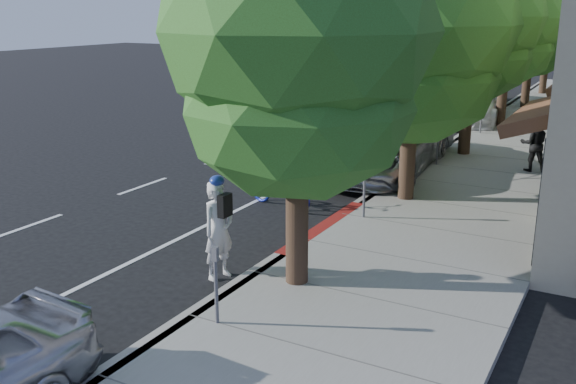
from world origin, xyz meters
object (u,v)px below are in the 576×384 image
Objects in this scene: bicycle at (280,187)px; dark_sedan at (411,139)px; street_tree_4 at (533,16)px; pedestrian at (534,144)px; street_tree_3 at (509,20)px; cyclist at (219,230)px; dark_suv_far at (476,87)px; street_tree_2 at (474,19)px; silver_suv at (380,144)px; street_tree_5 at (551,8)px; street_tree_0 at (298,37)px; street_tree_1 at (414,28)px; white_pickup at (473,103)px.

dark_sedan is at bearing 4.70° from bicycle.
street_tree_4 reaches higher than pedestrian.
street_tree_3 is at bearing -89.77° from pedestrian.
street_tree_4 is 4.54× the size of pedestrian.
dark_suv_far is at bearing 15.45° from cyclist.
street_tree_2 is 1.83× the size of dark_sedan.
silver_suv is at bearing 14.57° from cyclist.
bicycle is (-2.70, -25.84, -4.32)m from street_tree_5.
bicycle is 4.63m from silver_suv.
street_tree_0 is at bearing -83.46° from dark_suv_far.
street_tree_0 is at bearing -90.00° from street_tree_3.
street_tree_2 reaches higher than street_tree_1.
street_tree_1 reaches higher than dark_suv_far.
street_tree_2 is at bearing -90.00° from street_tree_3.
dark_suv_far is (-2.54, -5.52, -3.93)m from street_tree_5.
street_tree_1 is at bearing -0.56° from cyclist.
dark_suv_far is at bearing 95.91° from street_tree_0.
dark_suv_far is at bearing -114.68° from street_tree_5.
street_tree_1 is 1.25× the size of white_pickup.
silver_suv is 10.42m from white_pickup.
street_tree_0 is 6.00m from street_tree_1.
street_tree_1 is at bearing 44.67° from pedestrian.
street_tree_5 is at bearing -100.67° from pedestrian.
pedestrian is (4.15, 1.92, 0.07)m from silver_suv.
bicycle is at bearing 33.87° from pedestrian.
street_tree_1 reaches higher than pedestrian.
street_tree_4 is 1.28× the size of white_pickup.
dark_suv_far is (-2.54, 18.48, -3.48)m from street_tree_1.
street_tree_3 is 8.08m from dark_sedan.
street_tree_1 is at bearing -89.93° from white_pickup.
street_tree_3 is 4.31× the size of pedestrian.
cyclist is (-1.52, -30.24, -3.92)m from street_tree_5.
street_tree_5 is (-0.00, 24.00, 0.45)m from street_tree_1.
street_tree_4 is at bearing 9.51° from cyclist.
bicycle is at bearing -92.88° from dark_sedan.
silver_suv is (-1.75, -21.33, -3.96)m from street_tree_5.
pedestrian is (3.80, -8.49, 0.12)m from white_pickup.
street_tree_4 is at bearing -10.12° from dark_suv_far.
bicycle is at bearing -101.04° from street_tree_3.
street_tree_3 is (-0.00, 12.00, -0.02)m from street_tree_1.
street_tree_0 is 0.90× the size of street_tree_5.
street_tree_5 is at bearing 80.79° from silver_suv.
white_pickup is (-1.40, -10.92, -4.01)m from street_tree_5.
pedestrian is at bearing -72.05° from street_tree_3.
dark_sedan is at bearing -94.60° from street_tree_5.
silver_suv is at bearing -96.50° from street_tree_4.
bicycle is at bearing -95.96° from street_tree_5.
street_tree_4 is 15.84m from silver_suv.
dark_suv_far reaches higher than bicycle.
street_tree_5 is 11.71m from white_pickup.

